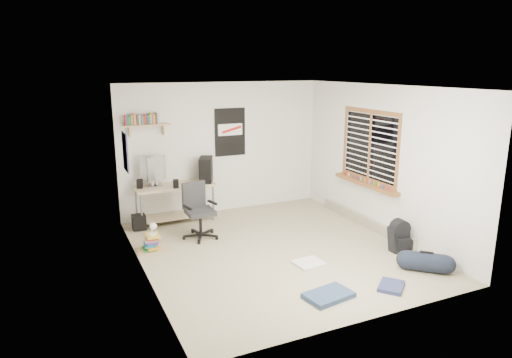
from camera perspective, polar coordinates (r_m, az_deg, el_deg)
name	(u,v)px	position (r m, az deg, el deg)	size (l,w,h in m)	color
floor	(275,250)	(7.20, 2.34, -8.86)	(4.00, 4.50, 0.01)	gray
ceiling	(276,86)	(6.65, 2.56, 11.51)	(4.00, 4.50, 0.01)	white
back_wall	(223,148)	(8.85, -4.19, 3.90)	(4.00, 0.01, 2.50)	silver
left_wall	(140,186)	(6.20, -14.33, -0.84)	(0.01, 4.50, 2.50)	silver
right_wall	(382,161)	(7.91, 15.52, 2.24)	(0.01, 4.50, 2.50)	silver
desk	(175,202)	(8.51, -10.11, -2.81)	(1.43, 0.63, 0.65)	#C3BB87
monitor_left	(152,176)	(8.30, -12.83, 0.31)	(0.42, 0.10, 0.46)	#A1A2A6
monitor_right	(157,177)	(8.31, -12.33, 0.26)	(0.39, 0.10, 0.43)	#B2B3B8
pc_tower	(206,170)	(8.54, -6.27, 1.07)	(0.22, 0.47, 0.49)	black
keyboard	(174,189)	(8.23, -10.25, -1.24)	(0.38, 0.13, 0.02)	black
speaker_left	(140,185)	(8.29, -14.33, -0.73)	(0.10, 0.10, 0.19)	black
speaker_right	(176,185)	(8.16, -9.98, -0.73)	(0.10, 0.10, 0.19)	black
office_chair	(200,210)	(7.57, -7.00, -3.82)	(0.61, 0.61, 0.93)	#232426
wall_shelf	(147,125)	(8.27, -13.49, 6.57)	(0.80, 0.22, 0.24)	tan
poster_back_wall	(230,132)	(8.83, -3.25, 5.87)	(0.62, 0.03, 0.92)	black
poster_left_wall	(125,152)	(7.31, -16.02, 3.26)	(0.02, 0.42, 0.60)	navy
window	(369,146)	(8.07, 13.95, 4.00)	(0.10, 1.50, 1.26)	brown
baseboard_heater	(365,221)	(8.40, 13.44, -5.16)	(0.08, 2.50, 0.18)	#B7B2A8
backpack	(399,238)	(7.43, 17.45, -7.10)	(0.30, 0.24, 0.39)	black
duffel_bag	(426,262)	(6.86, 20.45, -9.67)	(0.27, 0.27, 0.53)	black
tshirt	(309,263)	(6.74, 6.60, -10.39)	(0.40, 0.34, 0.04)	silver
jeans_a	(329,295)	(5.88, 9.06, -14.16)	(0.59, 0.37, 0.06)	navy
jeans_b	(391,286)	(6.29, 16.55, -12.72)	(0.39, 0.29, 0.05)	navy
book_stack	(151,241)	(7.30, -12.96, -7.59)	(0.46, 0.38, 0.31)	brown
desk_lamp	(152,227)	(7.21, -12.87, -5.92)	(0.12, 0.20, 0.20)	white
subwoofer	(139,222)	(8.25, -14.43, -5.22)	(0.23, 0.23, 0.25)	black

